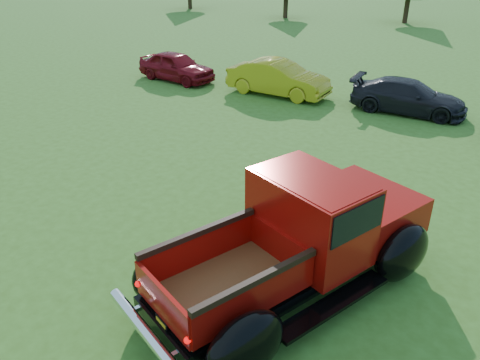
{
  "coord_description": "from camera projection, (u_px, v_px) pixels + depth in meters",
  "views": [
    {
      "loc": [
        4.19,
        -7.38,
        5.56
      ],
      "look_at": [
        -0.06,
        0.2,
        1.11
      ],
      "focal_mm": 35.0,
      "sensor_mm": 36.0,
      "label": 1
    }
  ],
  "objects": [
    {
      "name": "show_car_red",
      "position": [
        176.0,
        66.0,
        20.64
      ],
      "size": [
        3.81,
        1.92,
        1.24
      ],
      "primitive_type": "imported",
      "rotation": [
        0.0,
        0.0,
        1.44
      ],
      "color": "maroon",
      "rests_on": "ground"
    },
    {
      "name": "show_car_yellow",
      "position": [
        278.0,
        78.0,
        18.64
      ],
      "size": [
        4.17,
        1.6,
        1.36
      ],
      "primitive_type": "imported",
      "rotation": [
        0.0,
        0.0,
        1.53
      ],
      "color": "#A79C16",
      "rests_on": "ground"
    },
    {
      "name": "ground",
      "position": [
        238.0,
        230.0,
        10.08
      ],
      "size": [
        120.0,
        120.0,
        0.0
      ],
      "primitive_type": "plane",
      "color": "#365A19",
      "rests_on": "ground"
    },
    {
      "name": "show_car_grey",
      "position": [
        408.0,
        96.0,
        16.75
      ],
      "size": [
        4.05,
        1.66,
        1.17
      ],
      "primitive_type": "imported",
      "rotation": [
        0.0,
        0.0,
        1.58
      ],
      "color": "black",
      "rests_on": "ground"
    },
    {
      "name": "pickup_truck",
      "position": [
        309.0,
        233.0,
        8.2
      ],
      "size": [
        4.3,
        5.95,
        2.08
      ],
      "rotation": [
        0.0,
        0.0,
        -0.41
      ],
      "color": "black",
      "rests_on": "ground"
    }
  ]
}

